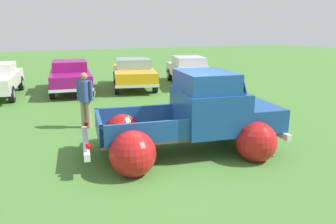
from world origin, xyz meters
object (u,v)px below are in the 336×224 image
(show_car_3, at_px, (189,69))
(spectator_0, at_px, (85,97))
(show_car_2, at_px, (133,72))
(vintage_pickup_truck, at_px, (198,120))
(show_car_1, at_px, (70,75))

(show_car_3, relative_size, spectator_0, 3.01)
(show_car_2, xyz_separation_m, show_car_3, (3.05, -0.18, -0.00))
(vintage_pickup_truck, distance_m, spectator_0, 3.68)
(show_car_1, relative_size, spectator_0, 2.79)
(show_car_1, bearing_deg, show_car_3, 93.72)
(vintage_pickup_truck, xyz_separation_m, show_car_1, (-1.60, 9.11, 0.02))
(show_car_1, xyz_separation_m, spectator_0, (-0.48, -6.08, 0.16))
(show_car_3, height_order, spectator_0, spectator_0)
(vintage_pickup_truck, height_order, show_car_1, vintage_pickup_truck)
(show_car_1, bearing_deg, vintage_pickup_truck, 17.50)
(vintage_pickup_truck, distance_m, show_car_3, 9.77)
(show_car_1, bearing_deg, spectator_0, 3.04)
(show_car_2, xyz_separation_m, spectator_0, (-3.48, -5.85, 0.15))
(show_car_1, bearing_deg, show_car_2, 93.32)
(spectator_0, bearing_deg, show_car_3, -5.83)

